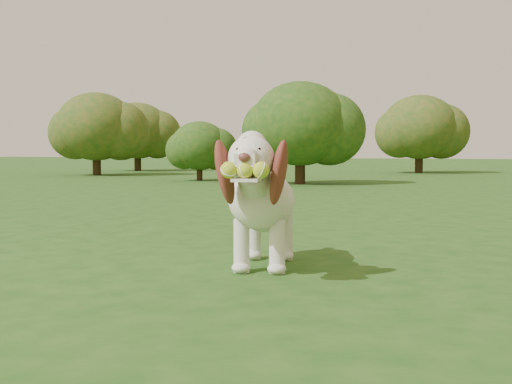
% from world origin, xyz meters
% --- Properties ---
extents(ground, '(80.00, 80.00, 0.00)m').
position_xyz_m(ground, '(0.00, 0.00, 0.00)').
color(ground, '#194714').
rests_on(ground, ground).
extents(dog, '(0.48, 1.11, 0.72)m').
position_xyz_m(dog, '(-0.05, -0.30, 0.38)').
color(dog, silver).
rests_on(dog, ground).
extents(shrub_a, '(1.15, 1.15, 1.19)m').
position_xyz_m(shrub_a, '(-4.12, 8.33, 0.70)').
color(shrub_a, '#382314').
rests_on(shrub_a, ground).
extents(shrub_g, '(1.90, 1.90, 1.97)m').
position_xyz_m(shrub_g, '(-8.10, 13.06, 1.16)').
color(shrub_g, '#382314').
rests_on(shrub_g, ground).
extents(shrub_e, '(1.92, 1.92, 1.99)m').
position_xyz_m(shrub_e, '(-7.50, 9.95, 1.17)').
color(shrub_e, '#382314').
rests_on(shrub_e, ground).
extents(shrub_i, '(1.98, 1.98, 2.05)m').
position_xyz_m(shrub_i, '(-0.23, 13.87, 1.21)').
color(shrub_i, '#382314').
rests_on(shrub_i, ground).
extents(shrub_b, '(1.78, 1.78, 1.85)m').
position_xyz_m(shrub_b, '(-1.89, 7.72, 1.09)').
color(shrub_b, '#382314').
rests_on(shrub_b, ground).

